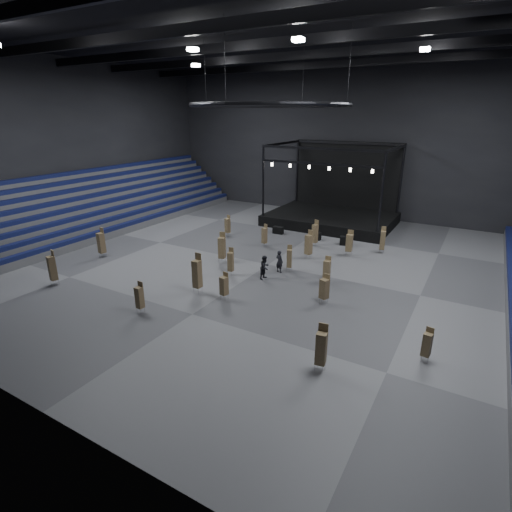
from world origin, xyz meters
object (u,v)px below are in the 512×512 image
Objects in this scene: chair_stack_4 at (197,273)px; chair_stack_13 at (427,344)px; chair_stack_15 at (321,347)px; chair_stack_17 at (222,247)px; chair_stack_2 at (140,297)px; flight_case_mid at (315,236)px; flight_case_left at (278,230)px; chair_stack_6 at (327,268)px; chair_stack_7 at (52,268)px; chair_stack_14 at (324,288)px; chair_stack_9 at (224,285)px; chair_stack_12 at (349,242)px; chair_stack_5 at (265,235)px; chair_stack_0 at (315,233)px; chair_stack_8 at (383,240)px; man_center at (279,261)px; chair_stack_1 at (309,244)px; chair_stack_16 at (289,258)px; crew_member at (265,267)px; chair_stack_3 at (228,225)px; chair_stack_11 at (231,261)px; chair_stack_10 at (101,242)px; flight_case_right at (347,241)px; stage at (333,211)px.

chair_stack_4 is 15.77m from chair_stack_13.
chair_stack_15 is (-4.53, -3.55, 0.32)m from chair_stack_13.
chair_stack_2 is at bearing -101.87° from chair_stack_17.
flight_case_mid is at bearing 80.63° from chair_stack_2.
flight_case_left is 13.55m from chair_stack_6.
chair_stack_7 reaches higher than chair_stack_14.
chair_stack_9 is 0.77× the size of chair_stack_15.
chair_stack_12 is 10.57m from chair_stack_14.
chair_stack_5 is (0.40, 16.21, 0.03)m from chair_stack_2.
chair_stack_4 is at bearing -87.98° from chair_stack_0.
chair_stack_2 is 10.41m from chair_stack_17.
chair_stack_7 is 1.09× the size of chair_stack_8.
man_center is at bearing -37.79° from chair_stack_5.
chair_stack_2 is 0.85× the size of chair_stack_8.
chair_stack_6 is (4.15, -7.77, -0.23)m from chair_stack_0.
flight_case_mid is 22.64m from chair_stack_15.
chair_stack_1 is 9.07m from chair_stack_14.
chair_stack_16 is (-4.71, 4.32, -0.02)m from chair_stack_14.
chair_stack_4 reaches higher than chair_stack_1.
chair_stack_1 is 1.09× the size of chair_stack_12.
crew_member is at bearing -77.02° from chair_stack_0.
chair_stack_8 is (7.04, -0.87, 0.90)m from flight_case_mid.
flight_case_mid is 0.52× the size of chair_stack_5.
chair_stack_15 is (2.58, -7.26, 0.19)m from chair_stack_14.
chair_stack_12 is at bearing 23.65° from chair_stack_17.
chair_stack_13 reaches higher than crew_member.
chair_stack_3 is at bearing 157.41° from chair_stack_13.
crew_member is (2.76, 0.71, -0.23)m from chair_stack_11.
chair_stack_13 is at bearing -24.13° from chair_stack_5.
chair_stack_10 is (-10.44, -14.74, 1.04)m from flight_case_left.
chair_stack_16 is 0.81× the size of chair_stack_17.
chair_stack_12 is 0.87× the size of chair_stack_17.
flight_case_mid is 3.43m from flight_case_right.
chair_stack_2 reaches higher than chair_stack_13.
chair_stack_4 is 1.58× the size of crew_member.
chair_stack_5 is (5.10, -1.13, -0.03)m from chair_stack_3.
chair_stack_4 is 1.10× the size of chair_stack_17.
stage is at bearing 129.27° from chair_stack_13.
chair_stack_15 is 0.95× the size of chair_stack_17.
crew_member is at bearing -134.60° from chair_stack_8.
chair_stack_3 is 1.02× the size of chair_stack_16.
flight_case_right is 13.71m from chair_stack_14.
chair_stack_17 reaches higher than chair_stack_5.
chair_stack_7 is 6.37m from chair_stack_10.
stage is at bearing -69.96° from man_center.
chair_stack_3 reaches higher than chair_stack_5.
man_center is at bearing 25.37° from chair_stack_10.
stage is at bearing 82.84° from chair_stack_7.
chair_stack_4 is at bearing -140.27° from chair_stack_6.
crew_member is at bearing -67.79° from flight_case_left.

